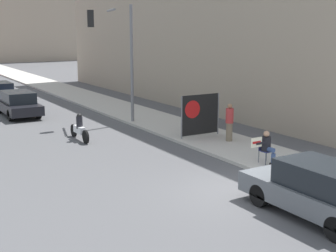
% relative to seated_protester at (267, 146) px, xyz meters
% --- Properties ---
extents(ground_plane, '(160.00, 160.00, 0.00)m').
position_rel_seated_protester_xyz_m(ground_plane, '(-2.46, -1.79, -0.77)').
color(ground_plane, '#4F4F51').
extents(sidewalk_curb, '(3.15, 90.00, 0.13)m').
position_rel_seated_protester_xyz_m(sidewalk_curb, '(0.72, 13.21, -0.70)').
color(sidewalk_curb, '#B7B2A8').
rests_on(sidewalk_curb, ground_plane).
extents(building_backdrop_right, '(10.00, 32.00, 13.32)m').
position_rel_seated_protester_xyz_m(building_backdrop_right, '(9.37, 15.35, 5.89)').
color(building_backdrop_right, gray).
rests_on(building_backdrop_right, ground_plane).
extents(seated_protester, '(0.97, 0.77, 1.20)m').
position_rel_seated_protester_xyz_m(seated_protester, '(0.00, 0.00, 0.00)').
color(seated_protester, '#474C56').
rests_on(seated_protester, sidewalk_curb).
extents(jogger_on_sidewalk, '(0.34, 0.34, 1.65)m').
position_rel_seated_protester_xyz_m(jogger_on_sidewalk, '(1.04, 3.50, 0.20)').
color(jogger_on_sidewalk, '#756651').
rests_on(jogger_on_sidewalk, sidewalk_curb).
extents(pedestrian_behind, '(0.34, 0.34, 1.64)m').
position_rel_seated_protester_xyz_m(pedestrian_behind, '(1.83, 6.30, 0.19)').
color(pedestrian_behind, black).
rests_on(pedestrian_behind, sidewalk_curb).
extents(protest_banner, '(2.06, 0.06, 1.92)m').
position_rel_seated_protester_xyz_m(protest_banner, '(0.45, 4.90, 0.38)').
color(protest_banner, slate).
rests_on(protest_banner, sidewalk_curb).
extents(traffic_light_pole, '(2.26, 2.03, 6.04)m').
position_rel_seated_protester_xyz_m(traffic_light_pole, '(-1.24, 9.95, 3.36)').
color(traffic_light_pole, slate).
rests_on(traffic_light_pole, sidewalk_curb).
extents(parked_car_curbside, '(1.76, 4.32, 1.50)m').
position_rel_seated_protester_xyz_m(parked_car_curbside, '(-2.08, -4.21, -0.02)').
color(parked_car_curbside, '#565B60').
rests_on(parked_car_curbside, ground_plane).
extents(car_on_road_nearest, '(1.77, 4.73, 1.43)m').
position_rel_seated_protester_xyz_m(car_on_road_nearest, '(-5.19, 15.21, -0.05)').
color(car_on_road_nearest, black).
rests_on(car_on_road_nearest, ground_plane).
extents(motorcycle_on_road, '(0.28, 2.13, 1.24)m').
position_rel_seated_protester_xyz_m(motorcycle_on_road, '(-4.33, 7.51, -0.23)').
color(motorcycle_on_road, silver).
rests_on(motorcycle_on_road, ground_plane).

